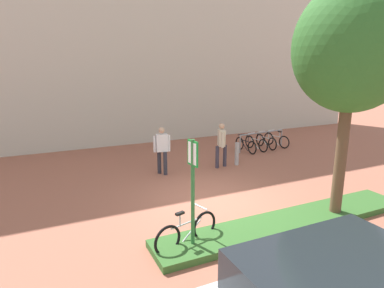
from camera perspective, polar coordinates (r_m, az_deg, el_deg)
The scene contains 10 objects.
ground_plane at distance 9.68m, azimuth 3.68°, elevation -9.77°, with size 60.00×60.00×0.00m, color #9E5B47.
building_facade at distance 16.91m, azimuth -10.73°, elevation 17.24°, with size 28.00×1.20×10.00m, color beige.
planter_strip at distance 8.59m, azimuth 16.65°, elevation -12.89°, with size 7.00×1.10×0.16m, color #336028.
tree_sidewalk at distance 8.66m, azimuth 26.20°, elevation 14.69°, with size 2.74×2.74×5.73m.
parking_sign_post at distance 6.63m, azimuth 0.14°, elevation -6.23°, with size 0.08×0.36×2.41m.
bike_at_sign at distance 7.26m, azimuth -0.89°, elevation -15.02°, with size 1.64×0.56×0.86m.
bike_rack_cluster at distance 15.67m, azimuth 11.98°, elevation 0.36°, with size 2.64×1.78×0.83m.
bollard_steel at distance 12.98m, azimuth 7.82°, elevation -1.71°, with size 0.16×0.16×0.90m, color #ADADB2.
person_shirt_white at distance 11.68m, azimuth -5.26°, elevation -0.63°, with size 0.60×0.40×1.72m.
person_shirt_blue at distance 12.49m, azimuth 5.13°, elevation 0.30°, with size 0.51×0.58×1.72m.
Camera 1 is at (-4.32, -7.78, 3.80)m, focal length 30.62 mm.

